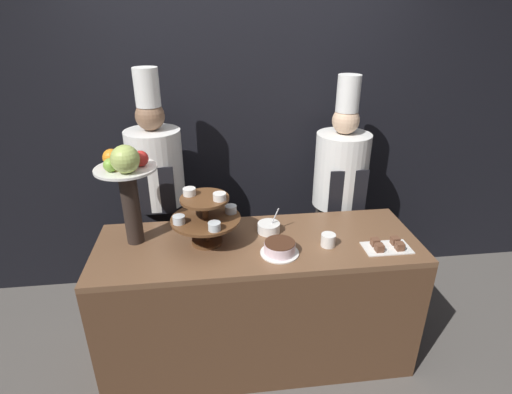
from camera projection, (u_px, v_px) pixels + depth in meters
name	position (u px, v px, depth m)	size (l,w,h in m)	color
ground_plane	(264.00, 392.00, 2.45)	(14.00, 14.00, 0.00)	#5B5651
wall_back	(242.00, 116.00, 3.03)	(10.00, 0.06, 2.80)	black
buffet_counter	(258.00, 300.00, 2.56)	(1.92, 0.66, 0.88)	brown
tiered_stand	(206.00, 215.00, 2.30)	(0.41, 0.41, 0.34)	brown
fruit_pedestal	(127.00, 178.00, 2.20)	(0.34, 0.34, 0.62)	#2D231E
cake_round	(280.00, 248.00, 2.25)	(0.22, 0.22, 0.07)	white
cup_white	(328.00, 240.00, 2.33)	(0.09, 0.09, 0.07)	white
cake_square_tray	(387.00, 246.00, 2.31)	(0.27, 0.15, 0.05)	white
serving_bowl_far	(269.00, 227.00, 2.48)	(0.14, 0.14, 0.16)	white
chef_left	(158.00, 190.00, 2.80)	(0.37, 0.37, 1.81)	black
chef_center_left	(339.00, 188.00, 2.97)	(0.39, 0.39, 1.75)	#38332D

